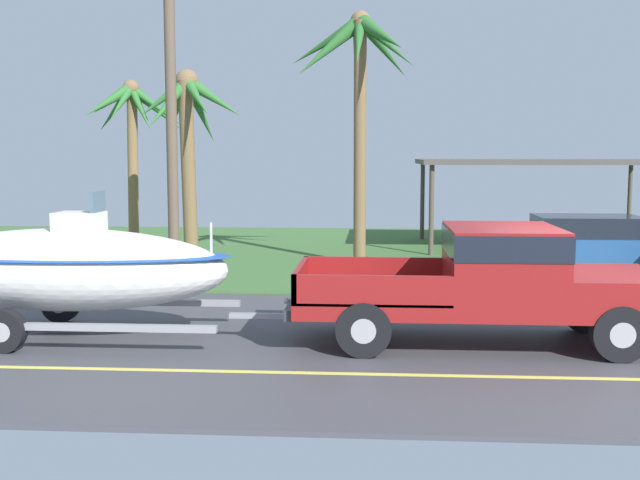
{
  "coord_description": "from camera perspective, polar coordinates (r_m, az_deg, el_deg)",
  "views": [
    {
      "loc": [
        -3.08,
        -11.83,
        2.89
      ],
      "look_at": [
        -3.99,
        0.99,
        1.47
      ],
      "focal_mm": 43.72,
      "sensor_mm": 36.0,
      "label": 1
    }
  ],
  "objects": [
    {
      "name": "ground",
      "position": [
        20.65,
        12.58,
        -1.93
      ],
      "size": [
        36.0,
        22.0,
        0.11
      ],
      "color": "#424247"
    },
    {
      "name": "pickup_truck_towing",
      "position": [
        12.14,
        12.98,
        -2.75
      ],
      "size": [
        5.68,
        2.11,
        1.8
      ],
      "color": "maroon",
      "rests_on": "ground"
    },
    {
      "name": "boat_on_trailer",
      "position": [
        12.94,
        -18.25,
        -2.0
      ],
      "size": [
        6.43,
        2.31,
        2.32
      ],
      "color": "gray",
      "rests_on": "ground"
    },
    {
      "name": "parked_sedan_near",
      "position": [
        20.36,
        19.42,
        -0.31
      ],
      "size": [
        4.48,
        1.93,
        1.38
      ],
      "color": "#234C89",
      "rests_on": "ground"
    },
    {
      "name": "carport_awning",
      "position": [
        24.61,
        15.77,
        5.41
      ],
      "size": [
        7.27,
        4.69,
        2.73
      ],
      "color": "#4C4238",
      "rests_on": "ground"
    },
    {
      "name": "palm_tree_near_left",
      "position": [
        26.62,
        -13.65,
        8.67
      ],
      "size": [
        3.39,
        3.06,
        5.32
      ],
      "color": "brown",
      "rests_on": "ground"
    },
    {
      "name": "palm_tree_near_right",
      "position": [
        22.45,
        -9.64,
        8.62
      ],
      "size": [
        3.04,
        3.28,
        5.27
      ],
      "color": "brown",
      "rests_on": "ground"
    },
    {
      "name": "palm_tree_mid",
      "position": [
        19.92,
        2.84,
        12.56
      ],
      "size": [
        3.36,
        3.27,
        6.45
      ],
      "color": "brown",
      "rests_on": "ground"
    },
    {
      "name": "utility_pole",
      "position": [
        17.61,
        -10.88,
        11.42
      ],
      "size": [
        0.24,
        1.8,
        8.68
      ],
      "color": "brown",
      "rests_on": "ground"
    }
  ]
}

